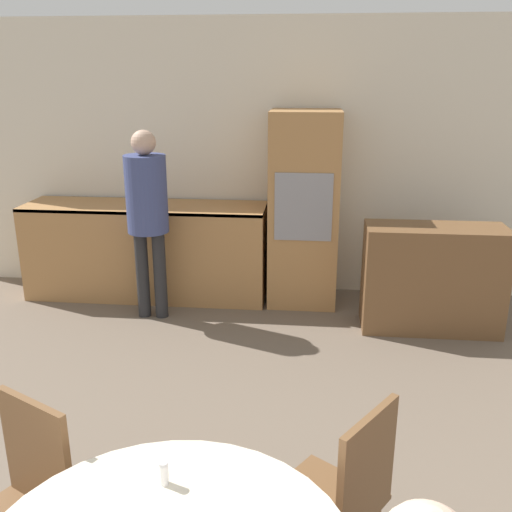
{
  "coord_description": "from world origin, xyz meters",
  "views": [
    {
      "loc": [
        0.27,
        0.12,
        2.1
      ],
      "look_at": [
        -0.04,
        3.13,
        1.13
      ],
      "focal_mm": 40.0,
      "sensor_mm": 36.0,
      "label": 1
    }
  ],
  "objects_px": {
    "oven_unit": "(304,210)",
    "sideboard": "(432,279)",
    "chair_far_right": "(344,496)",
    "person_standing": "(147,205)",
    "chair_far_left": "(21,503)"
  },
  "relations": [
    {
      "from": "sideboard",
      "to": "chair_far_right",
      "type": "xyz_separation_m",
      "value": [
        -0.87,
        -2.77,
        0.07
      ]
    },
    {
      "from": "sideboard",
      "to": "chair_far_left",
      "type": "bearing_deg",
      "value": -125.71
    },
    {
      "from": "oven_unit",
      "to": "person_standing",
      "type": "distance_m",
      "value": 1.43
    },
    {
      "from": "chair_far_left",
      "to": "chair_far_right",
      "type": "height_order",
      "value": "same"
    },
    {
      "from": "oven_unit",
      "to": "sideboard",
      "type": "bearing_deg",
      "value": -25.73
    },
    {
      "from": "oven_unit",
      "to": "person_standing",
      "type": "xyz_separation_m",
      "value": [
        -1.33,
        -0.52,
        0.13
      ]
    },
    {
      "from": "chair_far_right",
      "to": "sideboard",
      "type": "bearing_deg",
      "value": -162.75
    },
    {
      "from": "oven_unit",
      "to": "person_standing",
      "type": "relative_size",
      "value": 1.08
    },
    {
      "from": "oven_unit",
      "to": "chair_far_right",
      "type": "distance_m",
      "value": 3.33
    },
    {
      "from": "sideboard",
      "to": "chair_far_right",
      "type": "bearing_deg",
      "value": -107.39
    },
    {
      "from": "oven_unit",
      "to": "chair_far_left",
      "type": "bearing_deg",
      "value": -106.19
    },
    {
      "from": "oven_unit",
      "to": "person_standing",
      "type": "bearing_deg",
      "value": -158.42
    },
    {
      "from": "person_standing",
      "to": "sideboard",
      "type": "bearing_deg",
      "value": -0.16
    },
    {
      "from": "sideboard",
      "to": "person_standing",
      "type": "height_order",
      "value": "person_standing"
    },
    {
      "from": "chair_far_right",
      "to": "person_standing",
      "type": "relative_size",
      "value": 0.56
    }
  ]
}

